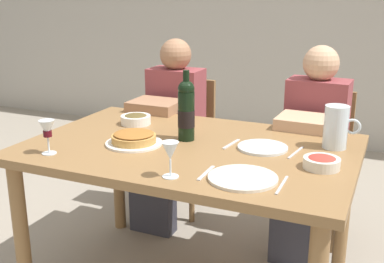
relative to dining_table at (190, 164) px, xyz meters
name	(u,v)px	position (x,y,z in m)	size (l,w,h in m)	color
dining_table	(190,164)	(0.00, 0.00, 0.00)	(1.50, 1.00, 0.76)	olive
wine_bottle	(186,110)	(-0.05, 0.07, 0.24)	(0.08, 0.08, 0.34)	black
water_pitcher	(336,129)	(0.62, 0.23, 0.18)	(0.16, 0.11, 0.20)	silver
baked_tart	(134,139)	(-0.24, -0.09, 0.12)	(0.26, 0.26, 0.06)	white
salad_bowl	(322,162)	(0.61, -0.06, 0.12)	(0.15, 0.15, 0.05)	silver
olive_bowl	(136,119)	(-0.41, 0.21, 0.12)	(0.16, 0.16, 0.06)	white
wine_glass_left_diner	(47,130)	(-0.52, -0.36, 0.20)	(0.07, 0.07, 0.15)	silver
wine_glass_right_diner	(170,152)	(0.09, -0.39, 0.19)	(0.07, 0.07, 0.14)	silver
dinner_plate_left_setting	(263,147)	(0.32, 0.08, 0.10)	(0.23, 0.23, 0.01)	silver
dinner_plate_right_setting	(243,178)	(0.35, -0.30, 0.10)	(0.27, 0.27, 0.01)	silver
fork_left_setting	(231,144)	(0.17, 0.08, 0.09)	(0.16, 0.01, 0.01)	silver
knife_left_setting	(296,153)	(0.47, 0.08, 0.09)	(0.18, 0.01, 0.01)	silver
knife_right_setting	(282,185)	(0.50, -0.30, 0.09)	(0.18, 0.01, 0.01)	silver
spoon_right_setting	(206,173)	(0.20, -0.30, 0.09)	(0.16, 0.01, 0.01)	silver
chair_left	(184,135)	(-0.45, 0.92, -0.17)	(0.40, 0.40, 0.87)	olive
diner_left	(168,127)	(-0.45, 0.68, -0.05)	(0.34, 0.50, 1.16)	#8E3D42
chair_right	(318,153)	(0.45, 0.90, -0.17)	(0.41, 0.41, 0.87)	olive
diner_right	(311,146)	(0.45, 0.66, -0.05)	(0.35, 0.51, 1.16)	#8E3D42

